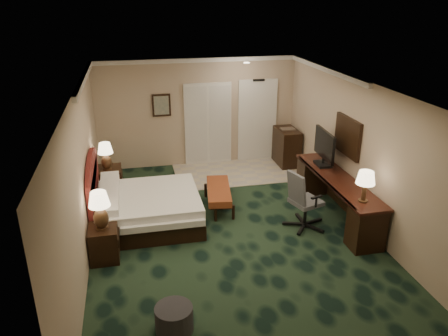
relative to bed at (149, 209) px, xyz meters
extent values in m
cube|color=black|center=(1.44, -0.77, -0.30)|extent=(5.00, 7.50, 0.00)
cube|color=silver|center=(1.44, -0.77, 2.40)|extent=(5.00, 7.50, 0.00)
cube|color=tan|center=(1.44, 2.98, 1.05)|extent=(5.00, 0.00, 2.70)
cube|color=tan|center=(1.44, -4.52, 1.05)|extent=(5.00, 0.00, 2.70)
cube|color=tan|center=(-1.06, -0.77, 1.05)|extent=(0.00, 7.50, 2.70)
cube|color=tan|center=(3.94, -0.77, 1.05)|extent=(0.00, 7.50, 2.70)
cube|color=beige|center=(2.34, 2.13, -0.30)|extent=(3.20, 1.70, 0.01)
cube|color=white|center=(2.99, 2.95, 0.75)|extent=(1.02, 0.06, 2.18)
cube|color=#B3B2AB|center=(1.69, 2.94, 0.75)|extent=(1.20, 0.06, 2.10)
cube|color=slate|center=(0.54, 2.94, 1.30)|extent=(0.45, 0.06, 0.55)
cube|color=white|center=(3.90, -0.17, 1.25)|extent=(0.05, 0.95, 0.75)
cube|color=white|center=(0.00, 0.00, 0.00)|extent=(1.91, 1.77, 0.61)
cube|color=black|center=(-0.80, -1.07, -0.01)|extent=(0.47, 0.54, 0.59)
cube|color=black|center=(-0.77, 1.36, 0.03)|extent=(0.54, 0.62, 0.67)
cube|color=maroon|center=(1.44, 0.37, -0.08)|extent=(0.65, 1.37, 0.45)
cylinder|color=#303035|center=(0.15, -2.99, -0.12)|extent=(0.66, 0.66, 0.36)
cube|color=black|center=(3.62, -0.50, 0.11)|extent=(0.62, 2.86, 0.83)
cube|color=black|center=(3.62, 0.20, 0.89)|extent=(0.13, 0.95, 0.74)
cube|color=black|center=(3.65, 2.43, 0.16)|extent=(0.49, 0.88, 0.93)
camera|label=1|loc=(-0.19, -7.59, 3.86)|focal=35.00mm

